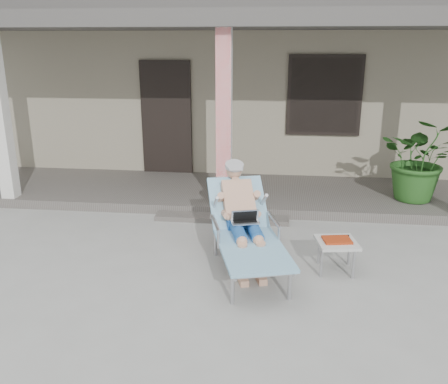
# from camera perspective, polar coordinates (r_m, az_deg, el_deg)

# --- Properties ---
(ground) EXTENTS (60.00, 60.00, 0.00)m
(ground) POSITION_cam_1_polar(r_m,az_deg,el_deg) (5.47, -2.59, -10.37)
(ground) COLOR #9E9E99
(ground) RESTS_ON ground
(house) EXTENTS (10.40, 5.40, 3.30)m
(house) POSITION_cam_1_polar(r_m,az_deg,el_deg) (11.32, 2.58, 13.03)
(house) COLOR gray
(house) RESTS_ON ground
(porch_deck) EXTENTS (10.00, 2.00, 0.15)m
(porch_deck) POSITION_cam_1_polar(r_m,az_deg,el_deg) (8.19, 0.69, -0.09)
(porch_deck) COLOR #605B56
(porch_deck) RESTS_ON ground
(porch_overhang) EXTENTS (10.00, 2.30, 2.85)m
(porch_overhang) POSITION_cam_1_polar(r_m,az_deg,el_deg) (7.75, 0.72, 19.26)
(porch_overhang) COLOR silver
(porch_overhang) RESTS_ON porch_deck
(porch_step) EXTENTS (2.00, 0.30, 0.07)m
(porch_step) POSITION_cam_1_polar(r_m,az_deg,el_deg) (7.12, -0.26, -3.16)
(porch_step) COLOR #605B56
(porch_step) RESTS_ON ground
(lounger) EXTENTS (1.16, 1.92, 1.21)m
(lounger) POSITION_cam_1_polar(r_m,az_deg,el_deg) (5.53, 2.46, -1.63)
(lounger) COLOR #B7B7BC
(lounger) RESTS_ON ground
(side_table) EXTENTS (0.51, 0.51, 0.40)m
(side_table) POSITION_cam_1_polar(r_m,az_deg,el_deg) (5.65, 13.40, -6.08)
(side_table) COLOR beige
(side_table) RESTS_ON ground
(potted_palm) EXTENTS (1.42, 1.30, 1.33)m
(potted_palm) POSITION_cam_1_polar(r_m,az_deg,el_deg) (8.04, 22.59, 3.67)
(potted_palm) COLOR #26591E
(potted_palm) RESTS_ON porch_deck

